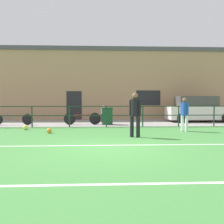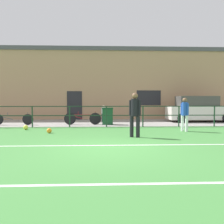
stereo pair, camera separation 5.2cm
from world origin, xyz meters
name	(u,v)px [view 2 (the right image)]	position (x,y,z in m)	size (l,w,h in m)	color
ground	(111,149)	(0.00, 0.00, -0.02)	(60.00, 44.00, 0.04)	#42843D
field_line_touchline	(110,145)	(0.00, 0.49, 0.00)	(36.00, 0.11, 0.00)	white
field_line_hash	(118,184)	(0.00, -3.35, 0.00)	(36.00, 0.11, 0.00)	white
pavement_strip	(106,123)	(0.00, 8.50, 0.01)	(48.00, 5.00, 0.02)	gray
perimeter_fence	(106,113)	(0.00, 6.00, 0.75)	(36.07, 0.07, 1.15)	#193823
clubhouse_facade	(105,84)	(0.00, 12.20, 2.70)	(28.00, 2.56, 5.39)	tan
player_goalkeeper	(135,112)	(1.05, 2.25, 1.01)	(0.45, 0.31, 1.78)	black
player_striker	(185,112)	(3.64, 3.97, 0.90)	(0.30, 0.37, 1.59)	white
soccer_ball_match	(49,131)	(-2.62, 3.62, 0.11)	(0.22, 0.22, 0.22)	orange
soccer_ball_spare	(26,127)	(-4.04, 4.93, 0.12)	(0.24, 0.24, 0.24)	#E5E04C
spectator_child	(104,112)	(-0.12, 9.11, 0.65)	(0.30, 0.19, 1.11)	#232D4C
parked_car_red	(199,110)	(6.23, 8.82, 0.82)	(4.25, 1.77, 1.70)	silver
bicycle_parked_0	(13,119)	(-5.44, 7.20, 0.35)	(2.35, 0.04, 0.73)	black
bicycle_parked_1	(83,118)	(-1.39, 7.20, 0.38)	(2.18, 0.04, 0.78)	black
trash_bin_0	(107,116)	(0.09, 7.19, 0.52)	(0.65, 0.55, 1.00)	#194C28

